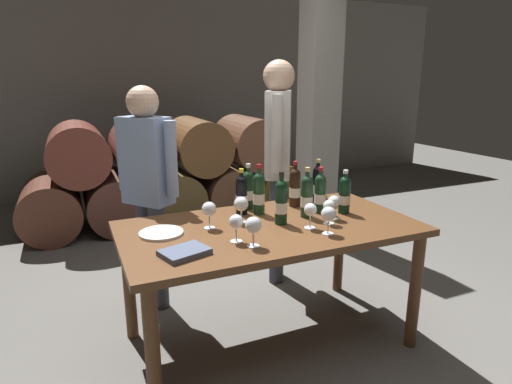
{
  "coord_description": "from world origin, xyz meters",
  "views": [
    {
      "loc": [
        -1.02,
        -2.12,
        1.58
      ],
      "look_at": [
        0.0,
        0.2,
        0.91
      ],
      "focal_mm": 30.08,
      "sensor_mm": 36.0,
      "label": 1
    }
  ],
  "objects_px": {
    "wine_glass_7": "(328,215)",
    "wine_glass_2": "(310,211)",
    "wine_glass_5": "(241,205)",
    "wine_bottle_7": "(259,193)",
    "wine_bottle_3": "(242,194)",
    "sommelier_presenting": "(278,152)",
    "wine_glass_6": "(329,207)",
    "tasting_notebook": "(185,252)",
    "wine_bottle_4": "(307,196)",
    "serving_plate": "(161,233)",
    "wine_glass_0": "(209,210)",
    "wine_bottle_6": "(295,187)",
    "wine_bottle_8": "(317,184)",
    "wine_glass_1": "(236,223)",
    "wine_bottle_5": "(320,193)",
    "taster_seated_left": "(148,181)",
    "wine_glass_3": "(253,226)",
    "wine_bottle_1": "(282,202)",
    "wine_bottle_2": "(248,189)",
    "wine_bottle_0": "(345,194)",
    "dining_table": "(270,240)",
    "wine_glass_4": "(334,202)"
  },
  "relations": [
    {
      "from": "wine_bottle_2",
      "to": "taster_seated_left",
      "type": "xyz_separation_m",
      "value": [
        -0.57,
        0.37,
        0.03
      ]
    },
    {
      "from": "wine_bottle_4",
      "to": "wine_glass_7",
      "type": "relative_size",
      "value": 1.99
    },
    {
      "from": "wine_bottle_5",
      "to": "wine_bottle_8",
      "type": "xyz_separation_m",
      "value": [
        0.11,
        0.21,
        0.0
      ]
    },
    {
      "from": "wine_glass_5",
      "to": "tasting_notebook",
      "type": "bearing_deg",
      "value": -142.29
    },
    {
      "from": "wine_glass_6",
      "to": "serving_plate",
      "type": "relative_size",
      "value": 0.61
    },
    {
      "from": "wine_bottle_3",
      "to": "wine_glass_2",
      "type": "distance_m",
      "value": 0.48
    },
    {
      "from": "wine_glass_3",
      "to": "tasting_notebook",
      "type": "xyz_separation_m",
      "value": [
        -0.34,
        0.04,
        -0.1
      ]
    },
    {
      "from": "wine_glass_1",
      "to": "sommelier_presenting",
      "type": "bearing_deg",
      "value": 52.79
    },
    {
      "from": "wine_bottle_6",
      "to": "wine_glass_4",
      "type": "distance_m",
      "value": 0.35
    },
    {
      "from": "tasting_notebook",
      "to": "taster_seated_left",
      "type": "xyz_separation_m",
      "value": [
        0.0,
        0.94,
        0.15
      ]
    },
    {
      "from": "wine_glass_1",
      "to": "taster_seated_left",
      "type": "xyz_separation_m",
      "value": [
        -0.29,
        0.89,
        0.06
      ]
    },
    {
      "from": "tasting_notebook",
      "to": "sommelier_presenting",
      "type": "bearing_deg",
      "value": 27.57
    },
    {
      "from": "wine_glass_1",
      "to": "wine_glass_6",
      "type": "xyz_separation_m",
      "value": [
        0.6,
        0.05,
        -0.0
      ]
    },
    {
      "from": "serving_plate",
      "to": "taster_seated_left",
      "type": "bearing_deg",
      "value": 85.74
    },
    {
      "from": "wine_bottle_0",
      "to": "wine_glass_0",
      "type": "distance_m",
      "value": 0.87
    },
    {
      "from": "wine_glass_5",
      "to": "sommelier_presenting",
      "type": "xyz_separation_m",
      "value": [
        0.56,
        0.65,
        0.17
      ]
    },
    {
      "from": "wine_glass_2",
      "to": "tasting_notebook",
      "type": "bearing_deg",
      "value": -173.53
    },
    {
      "from": "wine_bottle_8",
      "to": "wine_glass_1",
      "type": "xyz_separation_m",
      "value": [
        -0.77,
        -0.47,
        -0.02
      ]
    },
    {
      "from": "wine_bottle_4",
      "to": "taster_seated_left",
      "type": "xyz_separation_m",
      "value": [
        -0.83,
        0.67,
        0.03
      ]
    },
    {
      "from": "wine_bottle_0",
      "to": "wine_glass_3",
      "type": "bearing_deg",
      "value": -159.0
    },
    {
      "from": "dining_table",
      "to": "wine_glass_0",
      "type": "relative_size",
      "value": 10.91
    },
    {
      "from": "wine_bottle_5",
      "to": "taster_seated_left",
      "type": "distance_m",
      "value": 1.14
    },
    {
      "from": "wine_glass_3",
      "to": "tasting_notebook",
      "type": "height_order",
      "value": "wine_glass_3"
    },
    {
      "from": "wine_bottle_0",
      "to": "wine_bottle_8",
      "type": "relative_size",
      "value": 0.92
    },
    {
      "from": "wine_bottle_4",
      "to": "wine_bottle_1",
      "type": "bearing_deg",
      "value": -164.18
    },
    {
      "from": "wine_bottle_4",
      "to": "serving_plate",
      "type": "bearing_deg",
      "value": 176.6
    },
    {
      "from": "wine_bottle_1",
      "to": "wine_glass_7",
      "type": "bearing_deg",
      "value": -58.78
    },
    {
      "from": "wine_glass_5",
      "to": "wine_bottle_7",
      "type": "bearing_deg",
      "value": 35.03
    },
    {
      "from": "wine_bottle_2",
      "to": "wine_glass_2",
      "type": "xyz_separation_m",
      "value": [
        0.17,
        -0.49,
        -0.02
      ]
    },
    {
      "from": "wine_bottle_0",
      "to": "wine_glass_5",
      "type": "distance_m",
      "value": 0.67
    },
    {
      "from": "wine_bottle_8",
      "to": "wine_glass_3",
      "type": "xyz_separation_m",
      "value": [
        -0.72,
        -0.56,
        -0.02
      ]
    },
    {
      "from": "wine_bottle_3",
      "to": "tasting_notebook",
      "type": "xyz_separation_m",
      "value": [
        -0.49,
        -0.49,
        -0.11
      ]
    },
    {
      "from": "wine_glass_0",
      "to": "sommelier_presenting",
      "type": "xyz_separation_m",
      "value": [
        0.76,
        0.66,
        0.17
      ]
    },
    {
      "from": "wine_glass_6",
      "to": "taster_seated_left",
      "type": "xyz_separation_m",
      "value": [
        -0.88,
        0.84,
        0.06
      ]
    },
    {
      "from": "wine_glass_1",
      "to": "wine_bottle_1",
      "type": "bearing_deg",
      "value": 25.15
    },
    {
      "from": "wine_glass_6",
      "to": "tasting_notebook",
      "type": "relative_size",
      "value": 0.66
    },
    {
      "from": "wine_bottle_4",
      "to": "wine_bottle_5",
      "type": "xyz_separation_m",
      "value": [
        0.12,
        0.04,
        -0.01
      ]
    },
    {
      "from": "dining_table",
      "to": "wine_glass_3",
      "type": "distance_m",
      "value": 0.4
    },
    {
      "from": "wine_bottle_6",
      "to": "wine_glass_1",
      "type": "distance_m",
      "value": 0.74
    },
    {
      "from": "dining_table",
      "to": "wine_bottle_7",
      "type": "bearing_deg",
      "value": 82.45
    },
    {
      "from": "wine_bottle_6",
      "to": "wine_glass_3",
      "type": "distance_m",
      "value": 0.76
    },
    {
      "from": "wine_bottle_5",
      "to": "wine_glass_6",
      "type": "distance_m",
      "value": 0.23
    },
    {
      "from": "tasting_notebook",
      "to": "wine_glass_0",
      "type": "bearing_deg",
      "value": 37.06
    },
    {
      "from": "wine_glass_7",
      "to": "wine_glass_2",
      "type": "bearing_deg",
      "value": 109.32
    },
    {
      "from": "wine_glass_3",
      "to": "sommelier_presenting",
      "type": "xyz_separation_m",
      "value": [
        0.64,
        1.01,
        0.17
      ]
    },
    {
      "from": "wine_bottle_6",
      "to": "wine_glass_0",
      "type": "relative_size",
      "value": 1.94
    },
    {
      "from": "wine_bottle_7",
      "to": "wine_bottle_3",
      "type": "bearing_deg",
      "value": 154.71
    },
    {
      "from": "wine_glass_1",
      "to": "wine_glass_3",
      "type": "relative_size",
      "value": 0.94
    },
    {
      "from": "wine_glass_0",
      "to": "sommelier_presenting",
      "type": "bearing_deg",
      "value": 41.07
    },
    {
      "from": "wine_glass_0",
      "to": "wine_glass_6",
      "type": "distance_m",
      "value": 0.69
    }
  ]
}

